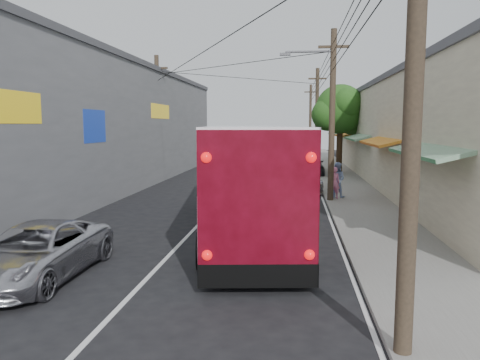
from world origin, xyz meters
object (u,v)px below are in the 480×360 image
object	(u,v)px
parked_car_far	(298,161)
pedestrian_near	(334,183)
parked_car_mid	(309,164)
parked_suv	(300,178)
jeepney	(36,252)
pedestrian_far	(337,180)
coach_bus	(248,177)

from	to	relation	value
parked_car_far	pedestrian_near	bearing A→B (deg)	-90.37
parked_car_mid	parked_car_far	world-z (taller)	parked_car_mid
parked_suv	jeepney	bearing A→B (deg)	-118.84
parked_suv	parked_car_mid	xyz separation A→B (m)	(0.80, 8.35, 0.09)
parked_suv	pedestrian_far	xyz separation A→B (m)	(1.78, -2.88, 0.27)
coach_bus	pedestrian_near	world-z (taller)	coach_bus
parked_suv	pedestrian_far	size ratio (longest dim) A/B	2.86
coach_bus	parked_car_mid	xyz separation A→B (m)	(2.68, 18.45, -1.07)
coach_bus	pedestrian_near	size ratio (longest dim) A/B	8.30
coach_bus	parked_suv	distance (m)	10.34
parked_suv	parked_car_mid	size ratio (longest dim) A/B	1.04
coach_bus	pedestrian_far	distance (m)	8.15
coach_bus	pedestrian_far	size ratio (longest dim) A/B	7.40
coach_bus	parked_suv	bearing A→B (deg)	72.00
pedestrian_near	pedestrian_far	xyz separation A→B (m)	(0.18, 0.46, 0.09)
parked_car_mid	parked_suv	bearing A→B (deg)	-97.58
coach_bus	parked_car_far	size ratio (longest dim) A/B	2.62
parked_suv	parked_car_far	xyz separation A→B (m)	(0.00, 10.80, 0.09)
coach_bus	parked_car_mid	bearing A→B (deg)	74.28
parked_suv	parked_car_mid	bearing A→B (deg)	77.83
jeepney	pedestrian_far	bearing A→B (deg)	58.31
jeepney	pedestrian_near	xyz separation A→B (m)	(8.02, 12.45, 0.23)
parked_suv	pedestrian_far	distance (m)	3.39
coach_bus	pedestrian_far	world-z (taller)	coach_bus
jeepney	parked_car_far	distance (m)	27.34
parked_suv	pedestrian_far	bearing A→B (deg)	-65.02
parked_car_mid	parked_car_far	size ratio (longest dim) A/B	0.97
coach_bus	parked_car_far	world-z (taller)	coach_bus
parked_car_mid	pedestrian_far	world-z (taller)	pedestrian_far
jeepney	parked_car_mid	world-z (taller)	parked_car_mid
jeepney	pedestrian_far	world-z (taller)	pedestrian_far
coach_bus	pedestrian_far	bearing A→B (deg)	55.70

